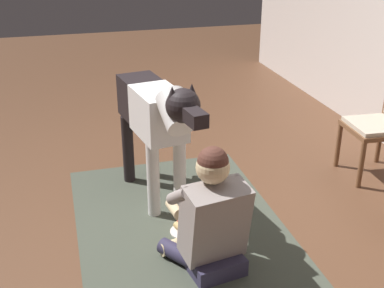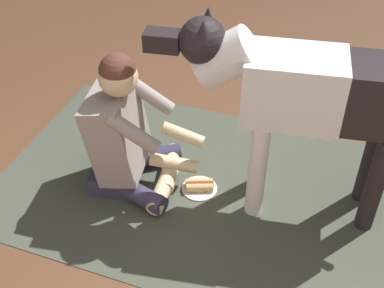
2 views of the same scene
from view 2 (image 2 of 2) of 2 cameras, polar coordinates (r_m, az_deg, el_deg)
The scene contains 5 objects.
ground_plane at distance 3.10m, azimuth 6.27°, elevation -5.27°, with size 14.10×14.10×0.00m, color brown.
area_rug at distance 3.10m, azimuth 0.80°, elevation -4.82°, with size 2.37×1.51×0.01m, color #43493C.
person_sitting_on_floor at distance 2.94m, azimuth -7.22°, elevation 1.05°, with size 0.69×0.57×0.87m.
large_dog at distance 2.61m, azimuth 12.08°, elevation 5.27°, with size 1.47×0.44×1.13m.
hot_dog_on_plate at distance 3.08m, azimuth 0.83°, elevation -4.65°, with size 0.21×0.21×0.06m.
Camera 2 is at (-0.43, 2.16, 2.18)m, focal length 48.61 mm.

